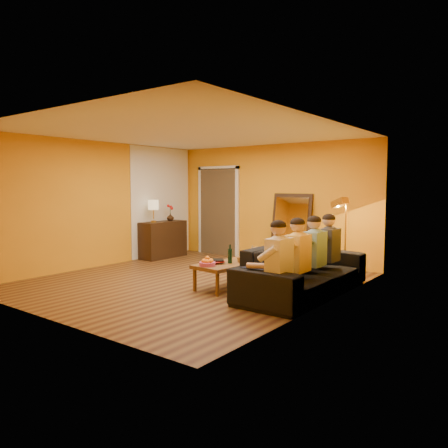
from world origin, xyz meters
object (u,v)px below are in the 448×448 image
Objects in this scene: mirror_frame at (291,229)px; person_far_right at (329,251)px; table_lamp at (153,211)px; person_far_left at (279,265)px; dog at (254,267)px; laptop at (250,260)px; person_mid_left at (298,260)px; sideboard at (163,239)px; sofa at (304,269)px; floor_lamp at (345,240)px; wine_bottle at (230,254)px; coffee_table at (229,275)px; person_mid_right at (315,255)px; tumbler at (239,260)px; vase at (170,217)px.

person_far_right is (1.58, -1.60, -0.15)m from mirror_frame.
table_lamp reaches higher than person_far_left.
laptop is at bearing 160.32° from dog.
dog is 0.57× the size of person_mid_left.
mirror_frame is 1.25× the size of person_mid_left.
person_far_right is at bearing -6.77° from sideboard.
person_far_left is (0.98, -0.88, 0.26)m from dog.
sofa is 0.86m from dog.
person_far_left is at bearing -68.79° from floor_lamp.
floor_lamp is at bearing 90.92° from person_mid_left.
floor_lamp is at bearing 56.21° from wine_bottle.
coffee_table is 1.00× the size of person_far_right.
wine_bottle is at bearing 178.38° from person_mid_left.
mirror_frame is 1.25× the size of person_mid_right.
mirror_frame is 2.25m from person_far_right.
wine_bottle is 3.50× the size of tumbler.
sideboard is 0.97× the size of coffee_table.
dog is 1.04m from person_mid_right.
tumbler is (-1.15, -1.66, -0.26)m from floor_lamp.
tumbler is 0.51× the size of vase.
sofa reaches higher than laptop.
coffee_table is (0.28, -2.61, -0.55)m from mirror_frame.
tumbler is (-1.18, 0.21, -0.15)m from person_mid_left.
person_far_left is at bearing -25.03° from wine_bottle.
wine_bottle is at bearing 154.97° from person_far_left.
vase is at bearing 149.23° from laptop.
tumbler is (-1.18, -0.89, -0.15)m from person_far_right.
coffee_table is at bearing -26.57° from sideboard.
person_far_right is (0.00, 0.55, 0.00)m from person_mid_right.
floor_lamp is at bearing 90.71° from person_far_left.
floor_lamp reaches higher than vase.
laptop is (-1.12, -0.11, -0.18)m from person_mid_right.
person_mid_right is 0.55m from person_far_right.
sideboard is at bearing -90.00° from vase.
dog is 0.20m from laptop.
person_mid_right is 4.58m from vase.
sofa is at bearing -101.31° from person_far_right.
table_lamp is 4.59m from person_mid_left.
sofa is (4.24, -0.87, -0.72)m from table_lamp.
tumbler is (0.12, 0.12, 0.25)m from coffee_table.
sofa is 1.21m from wine_bottle.
person_far_right is (0.03, -0.76, -0.11)m from floor_lamp.
table_lamp is at bearing 160.74° from tumbler.
table_lamp is 0.42× the size of person_far_right.
dog is 3.77m from vase.
sideboard reaches higher than wine_bottle.
sofa is 2.17× the size of person_mid_right.
laptop is (-1.12, 0.44, -0.18)m from person_mid_left.
person_far_left is at bearing -23.94° from dog.
sofa is 8.55× the size of wine_bottle.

